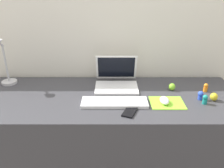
# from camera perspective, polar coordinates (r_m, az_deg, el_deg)

# --- Properties ---
(back_wall) EXTENTS (2.96, 0.05, 1.35)m
(back_wall) POSITION_cam_1_polar(r_m,az_deg,el_deg) (1.93, -0.62, 0.37)
(back_wall) COLOR silver
(back_wall) RESTS_ON ground_plane
(desk) EXTENTS (1.76, 0.65, 0.74)m
(desk) POSITION_cam_1_polar(r_m,az_deg,el_deg) (1.77, -0.70, -13.65)
(desk) COLOR #38383D
(desk) RESTS_ON ground_plane
(laptop) EXTENTS (0.30, 0.27, 0.21)m
(laptop) POSITION_cam_1_polar(r_m,az_deg,el_deg) (1.71, 1.05, 1.36)
(laptop) COLOR white
(laptop) RESTS_ON desk
(keyboard) EXTENTS (0.41, 0.13, 0.02)m
(keyboard) POSITION_cam_1_polar(r_m,az_deg,el_deg) (1.48, 0.60, -4.45)
(keyboard) COLOR white
(keyboard) RESTS_ON desk
(mousepad) EXTENTS (0.21, 0.17, 0.00)m
(mousepad) POSITION_cam_1_polar(r_m,az_deg,el_deg) (1.53, 13.09, -4.42)
(mousepad) COLOR #8CDB33
(mousepad) RESTS_ON desk
(mouse) EXTENTS (0.06, 0.10, 0.03)m
(mouse) POSITION_cam_1_polar(r_m,az_deg,el_deg) (1.51, 12.50, -3.87)
(mouse) COLOR white
(mouse) RESTS_ON mousepad
(cell_phone) EXTENTS (0.11, 0.14, 0.01)m
(cell_phone) POSITION_cam_1_polar(r_m,az_deg,el_deg) (1.40, 4.34, -6.62)
(cell_phone) COLOR black
(cell_phone) RESTS_ON desk
(desk_lamp) EXTENTS (0.11, 0.14, 0.34)m
(desk_lamp) POSITION_cam_1_polar(r_m,az_deg,el_deg) (1.84, -24.50, 4.48)
(desk_lamp) COLOR #B7B7BC
(desk_lamp) RESTS_ON desk
(toy_figurine_orange) EXTENTS (0.03, 0.03, 0.06)m
(toy_figurine_orange) POSITION_cam_1_polar(r_m,az_deg,el_deg) (1.75, 21.59, -0.78)
(toy_figurine_orange) COLOR orange
(toy_figurine_orange) RESTS_ON desk
(toy_figurine_teal) EXTENTS (0.03, 0.03, 0.06)m
(toy_figurine_teal) POSITION_cam_1_polar(r_m,az_deg,el_deg) (1.58, 21.47, -3.41)
(toy_figurine_teal) COLOR teal
(toy_figurine_teal) RESTS_ON desk
(toy_figurine_yellow) EXTENTS (0.05, 0.05, 0.05)m
(toy_figurine_yellow) POSITION_cam_1_polar(r_m,az_deg,el_deg) (1.64, 23.28, -2.84)
(toy_figurine_yellow) COLOR yellow
(toy_figurine_yellow) RESTS_ON desk
(toy_figurine_lime) EXTENTS (0.05, 0.05, 0.05)m
(toy_figurine_lime) POSITION_cam_1_polar(r_m,az_deg,el_deg) (1.70, 14.21, -0.64)
(toy_figurine_lime) COLOR #8CDB33
(toy_figurine_lime) RESTS_ON desk
(toy_figurine_blue) EXTENTS (0.04, 0.04, 0.06)m
(toy_figurine_blue) POSITION_cam_1_polar(r_m,az_deg,el_deg) (1.62, 20.51, -2.51)
(toy_figurine_blue) COLOR blue
(toy_figurine_blue) RESTS_ON desk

